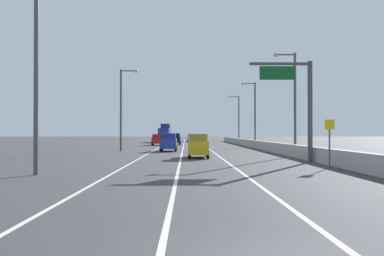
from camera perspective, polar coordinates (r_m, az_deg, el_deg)
ground_plane at (r=70.74m, az=0.48°, el=-2.38°), size 320.00×320.00×0.00m
lane_stripe_left at (r=61.86m, az=-4.45°, el=-2.64°), size 0.16×130.00×0.00m
lane_stripe_center at (r=61.73m, az=-1.20°, el=-2.64°), size 0.16×130.00×0.00m
lane_stripe_right at (r=61.81m, az=2.05°, el=-2.64°), size 0.16×130.00×0.00m
jersey_barrier_right at (r=47.74m, az=11.08°, el=-2.57°), size 0.60×120.00×1.10m
overhead_sign_gantry at (r=32.61m, az=14.27°, el=3.86°), size 4.68×0.36×7.50m
speed_advisory_sign at (r=27.73m, az=17.93°, el=-1.48°), size 0.60×0.11×3.00m
lamp_post_right_second at (r=41.09m, az=13.26°, el=4.17°), size 2.14×0.44×9.73m
lamp_post_right_third at (r=64.15m, az=8.20°, el=2.45°), size 2.14×0.44×9.73m
lamp_post_right_fourth at (r=87.54m, az=6.11°, el=1.64°), size 2.14×0.44×9.73m
lamp_post_left_near at (r=23.66m, az=-19.53°, el=7.71°), size 2.14×0.44×9.73m
lamp_post_left_mid at (r=51.10m, az=-9.21°, el=3.23°), size 2.14×0.44×9.73m
car_red_0 at (r=73.27m, az=-4.68°, el=-1.57°), size 1.84×4.31×1.91m
car_black_1 at (r=76.04m, az=-2.21°, el=-1.49°), size 1.97×4.08×2.05m
car_yellow_2 at (r=37.09m, az=0.87°, el=-2.41°), size 1.86×4.64×2.07m
car_green_3 at (r=88.02m, az=-3.88°, el=-1.34°), size 1.80×4.24×2.13m
car_blue_4 at (r=49.98m, az=-3.14°, el=-1.93°), size 1.94×4.18×2.09m
car_silver_5 at (r=98.83m, az=-0.05°, el=-1.33°), size 2.05×4.20×1.88m
box_truck at (r=98.70m, az=-3.65°, el=-0.75°), size 2.69×9.37×4.25m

